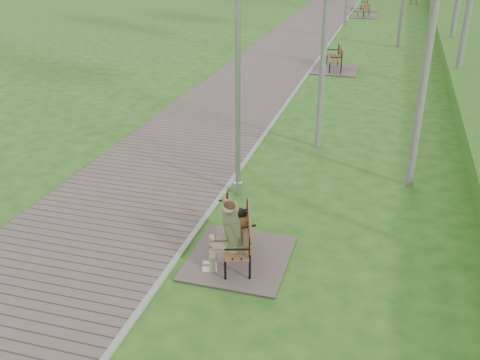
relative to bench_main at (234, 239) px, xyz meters
The scene contains 8 objects.
ground 4.81m from the bench_main, 101.16° to the left, with size 120.00×120.00×0.00m, color #245D1B.
walkway 26.34m from the bench_main, 95.83° to the left, with size 3.50×67.00×0.04m, color #70615B.
kerb 26.22m from the bench_main, 92.03° to the left, with size 0.10×67.00×0.05m, color #999993.
bench_main is the anchor object (origin of this frame).
bench_second 13.95m from the bench_main, 90.27° to the left, with size 1.84×2.04×1.13m.
bench_third 28.72m from the bench_main, 90.06° to the left, with size 1.59×1.76×0.97m.
bench_far 32.00m from the bench_main, 90.41° to the left, with size 1.71×1.90×1.05m.
lamp_post_near 3.02m from the bench_main, 104.62° to the left, with size 0.18×0.18×4.58m.
Camera 1 is at (3.15, -11.98, 5.06)m, focal length 40.00 mm.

